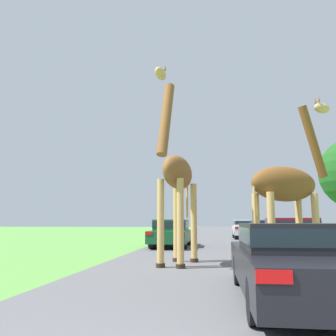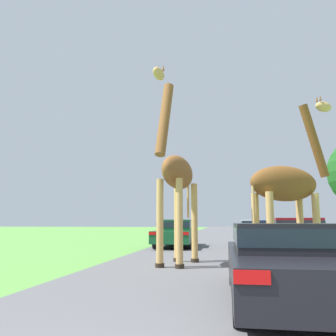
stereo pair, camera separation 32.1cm
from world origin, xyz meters
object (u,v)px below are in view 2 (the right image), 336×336
Objects in this scene: car_lead_maroon at (293,259)px; car_queue_left at (254,229)px; giraffe_near_road at (177,176)px; car_verge_right at (176,232)px; giraffe_companion at (288,187)px; car_queue_right at (274,231)px; car_far_ahead at (296,235)px.

car_queue_left reaches higher than car_lead_maroon.
giraffe_near_road reaches higher than car_verge_right.
giraffe_companion is 10.91m from car_queue_right.
car_verge_right is (-3.38, 11.65, 0.06)m from car_lead_maroon.
car_queue_left is (0.41, 16.46, -1.40)m from giraffe_companion.
giraffe_companion is 8.82m from car_verge_right.
giraffe_near_road reaches higher than car_queue_right.
giraffe_near_road is at bearing -82.15° from car_verge_right.
giraffe_companion is at bearing -102.30° from car_far_ahead.
car_queue_left is (1.07, 20.40, 0.09)m from car_lead_maroon.
car_lead_maroon is at bearing -96.44° from car_queue_right.
giraffe_companion is at bearing -176.29° from giraffe_near_road.
car_verge_right is (-4.45, -8.75, -0.03)m from car_queue_left.
car_far_ahead is (0.92, 4.20, -1.41)m from giraffe_companion.
car_verge_right reaches higher than car_queue_right.
car_queue_right is at bearing -84.06° from car_queue_left.
car_lead_maroon is at bearing -100.94° from car_far_ahead.
car_lead_maroon is at bearing 129.60° from giraffe_near_road.
car_queue_left reaches higher than car_queue_right.
car_queue_right is at bearing 144.03° from giraffe_companion.
car_far_ahead is (0.50, -12.26, -0.02)m from car_queue_left.
giraffe_near_road reaches higher than car_lead_maroon.
car_queue_left is 0.89× the size of car_far_ahead.
giraffe_companion is 4.53m from car_far_ahead.
car_far_ahead reaches higher than car_verge_right.
car_queue_right is 1.04× the size of car_queue_left.
car_lead_maroon is at bearing -40.12° from giraffe_companion.
giraffe_companion is 4.26m from car_lead_maroon.
car_lead_maroon is 14.81m from car_queue_right.
car_verge_right is (-4.03, 7.71, -1.42)m from giraffe_companion.
car_far_ahead is 0.95× the size of car_verge_right.
giraffe_near_road is at bearing -127.83° from giraffe_companion.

